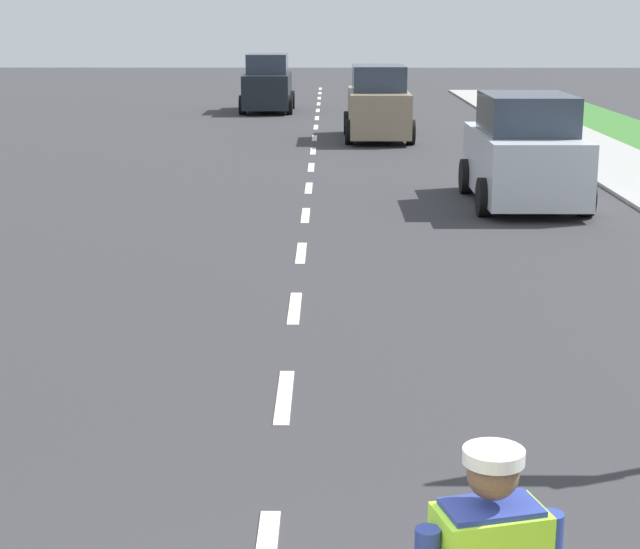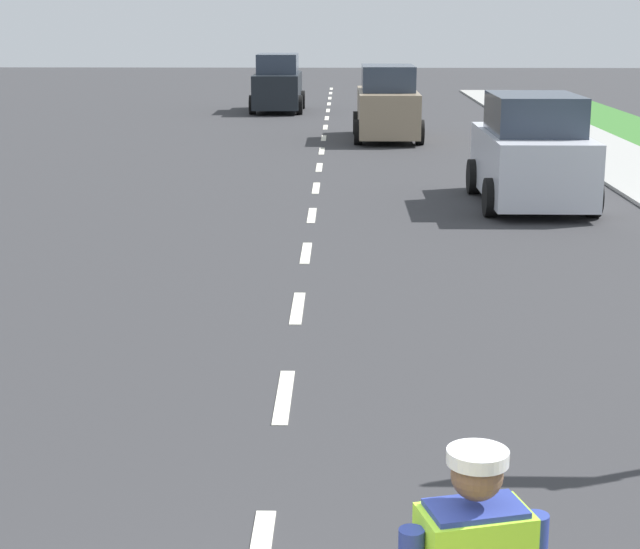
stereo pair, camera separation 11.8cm
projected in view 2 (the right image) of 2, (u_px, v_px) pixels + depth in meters
The scene contains 5 objects.
ground_plane at pixel (319, 166), 24.46m from camera, with size 96.00×96.00×0.00m, color #333335.
lane_center_line at pixel (323, 144), 28.54m from camera, with size 0.14×46.40×0.01m.
car_oncoming_third at pixel (278, 85), 38.20m from camera, with size 1.89×3.88×2.08m.
car_outgoing_far at pixel (387, 105), 29.48m from camera, with size 1.90×4.10×2.08m.
car_parked_far at pixel (531, 154), 19.19m from camera, with size 2.00×3.95×2.04m.
Camera 2 is at (0.52, -3.35, 3.41)m, focal length 58.65 mm.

